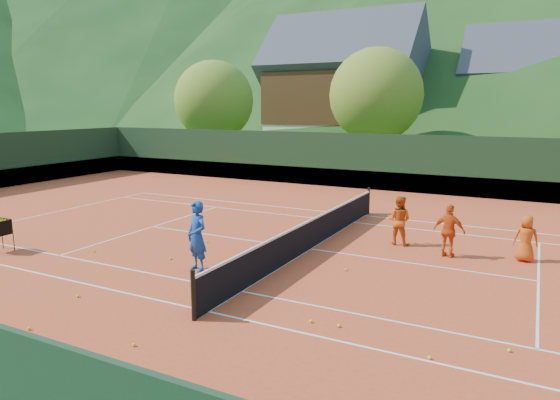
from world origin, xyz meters
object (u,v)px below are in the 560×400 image
at_px(student_c, 526,238).
at_px(tennis_net, 310,234).
at_px(student_a, 399,220).
at_px(student_b, 449,231).
at_px(coach, 197,236).
at_px(chalet_mid, 541,100).
at_px(chalet_left, 344,93).

distance_m(student_c, tennis_net, 6.25).
relative_size(student_a, student_b, 1.01).
bearing_deg(student_b, student_c, -154.83).
distance_m(coach, chalet_mid, 38.33).
bearing_deg(coach, student_a, 70.00).
height_order(student_c, tennis_net, student_c).
xyz_separation_m(coach, chalet_mid, (7.89, 37.30, 4.01)).
bearing_deg(student_c, student_a, -6.76).
xyz_separation_m(student_a, chalet_mid, (3.69, 32.18, 4.17)).
bearing_deg(chalet_left, student_b, -64.17).
relative_size(coach, student_b, 1.21).
bearing_deg(chalet_mid, student_c, -89.97).
bearing_deg(student_c, tennis_net, 10.85).
xyz_separation_m(coach, student_b, (5.87, 4.42, -0.16)).
relative_size(student_a, chalet_mid, 0.13).
bearing_deg(chalet_left, student_a, -66.40).
height_order(coach, chalet_mid, chalet_mid).
bearing_deg(coach, student_c, 51.71).
distance_m(coach, chalet_left, 34.59).
bearing_deg(student_a, student_c, -177.90).
xyz_separation_m(student_b, chalet_left, (-13.98, 28.88, 4.83)).
distance_m(student_c, chalet_mid, 32.58).
height_order(tennis_net, chalet_left, chalet_left).
distance_m(student_b, chalet_mid, 33.20).
relative_size(tennis_net, chalet_left, 0.87).
xyz_separation_m(tennis_net, chalet_left, (-10.00, 30.00, 5.13)).
height_order(tennis_net, chalet_mid, chalet_mid).
xyz_separation_m(student_b, chalet_mid, (2.02, 32.88, 4.18)).
distance_m(tennis_net, chalet_left, 32.04).
relative_size(coach, student_c, 1.41).
bearing_deg(coach, chalet_mid, 97.48).
height_order(student_c, chalet_mid, chalet_mid).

